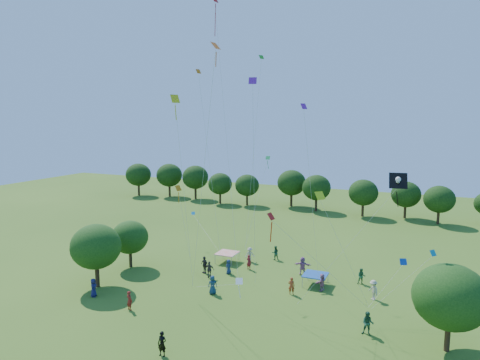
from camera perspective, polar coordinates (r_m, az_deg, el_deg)
name	(u,v)px	position (r m, az deg, el deg)	size (l,w,h in m)	color
near_tree_west	(96,247)	(42.67, -18.66, -8.41)	(4.68, 4.68, 6.03)	#422B19
near_tree_north	(130,237)	(47.37, -14.49, -7.40)	(3.90, 3.90, 5.04)	#422B19
near_tree_east	(450,297)	(33.01, 26.24, -13.81)	(4.95, 4.95, 6.12)	#422B19
treeline	(328,188)	(74.35, 11.71, -1.06)	(88.01, 8.77, 6.77)	#422B19
tent_red_stripe	(227,253)	(47.99, -1.73, -9.73)	(2.20, 2.20, 1.10)	red
tent_blue	(315,275)	(42.31, 10.02, -12.35)	(2.20, 2.20, 1.10)	#174898
man_in_black	(162,344)	(31.03, -10.36, -20.70)	(0.64, 0.41, 1.71)	black
crowd_person_0	(93,288)	(41.43, -18.95, -13.42)	(0.83, 0.45, 1.67)	#1C1B4F
crowd_person_1	(291,286)	(40.06, 6.87, -13.83)	(0.60, 0.39, 1.62)	#95371B
crowd_person_2	(361,276)	(43.63, 15.89, -12.26)	(0.77, 0.42, 1.56)	#2A6238
crowd_person_3	(250,255)	(48.22, 1.31, -9.91)	(1.06, 0.48, 1.63)	#C5B09D
crowd_person_4	(204,265)	(45.02, -4.77, -11.19)	(1.03, 0.47, 1.76)	#372E2C
crowd_person_5	(303,266)	(44.94, 8.34, -11.23)	(1.71, 0.61, 1.83)	#A7619C
crowd_person_6	(213,285)	(39.93, -3.67, -13.78)	(0.85, 0.46, 1.72)	#1A344C
crowd_person_7	(249,262)	(45.90, 1.20, -10.89)	(0.59, 0.38, 1.59)	maroon
crowd_person_8	(275,253)	(49.01, 4.72, -9.65)	(0.79, 0.43, 1.61)	#224F33
crowd_person_9	(373,290)	(40.42, 17.35, -13.82)	(1.17, 0.52, 1.79)	#B4AD90
crowd_person_10	(209,270)	(43.73, -4.09, -11.83)	(0.98, 0.45, 1.68)	#433A36
crowd_person_11	(322,282)	(41.28, 10.87, -13.24)	(1.51, 0.54, 1.62)	#A45F8B
crowd_person_12	(229,267)	(44.70, -1.54, -11.48)	(0.74, 0.40, 1.50)	navy
crowd_person_13	(129,300)	(37.99, -14.53, -15.29)	(0.61, 0.39, 1.63)	maroon
crowd_person_14	(368,323)	(34.39, 16.67, -17.85)	(0.87, 0.47, 1.76)	#235137
pirate_kite	(397,182)	(33.42, 20.15, -0.30)	(7.57, 2.53, 10.51)	black
red_high_kite	(219,53)	(42.38, -2.81, 16.58)	(5.85, 7.23, 26.30)	red
small_kite_0	(210,109)	(30.72, -4.07, 9.40)	(5.14, 5.13, 19.51)	#EC590D
small_kite_1	(204,119)	(46.08, -4.81, 8.10)	(2.84, 0.65, 19.68)	orange
small_kite_2	(179,137)	(32.56, -8.19, 5.72)	(1.27, 4.21, 16.22)	yellow
small_kite_3	(263,176)	(47.67, 3.15, 0.51)	(2.16, 2.38, 10.35)	#198A40
small_kite_4	(400,267)	(37.04, 20.54, -10.75)	(2.57, 2.98, 3.36)	#113CAE
small_kite_5	(253,125)	(35.44, 1.77, 7.38)	(0.72, 1.52, 17.80)	#711998
small_kite_6	(230,284)	(31.53, -1.28, -13.73)	(6.76, 5.53, 3.62)	white
small_kite_7	(425,261)	(37.13, 23.40, -9.89)	(4.42, 3.70, 4.20)	#0A7FA4
small_kite_8	(292,239)	(28.35, 6.97, -7.85)	(5.40, 8.21, 8.64)	#BB100B
small_kite_9	(179,196)	(44.77, -8.07, -2.18)	(1.26, 0.74, 7.65)	orange
small_kite_10	(329,217)	(29.43, 11.78, -4.81)	(3.08, 6.17, 9.75)	#ACCF12
small_kite_11	(257,112)	(47.01, 2.26, 9.03)	(1.36, 2.07, 21.27)	#208E19
small_kite_12	(198,221)	(52.20, -5.62, -5.41)	(6.22, 4.92, 3.04)	#127CB9
small_kite_13	(308,153)	(35.71, 9.02, 3.60)	(1.06, 3.63, 15.69)	purple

